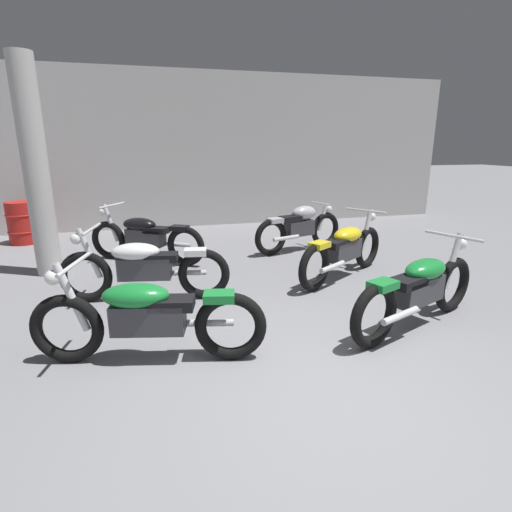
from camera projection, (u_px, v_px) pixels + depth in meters
The scene contains 10 objects.
ground_plane at pixel (331, 397), 3.24m from camera, with size 60.00×60.00×0.00m, color gray.
back_wall at pixel (201, 151), 9.63m from camera, with size 12.85×0.24×3.60m, color #BCBAB7.
support_pillar at pixel (36, 170), 5.89m from camera, with size 0.36×0.36×3.20m, color #BCBAB7.
motorcycle_left_row_0 at pixel (147, 316), 3.67m from camera, with size 2.14×0.78×0.97m.
motorcycle_left_row_1 at pixel (144, 267), 5.13m from camera, with size 2.15×0.70×0.97m.
motorcycle_left_row_2 at pixel (145, 236), 6.81m from camera, with size 1.90×1.25×0.97m.
motorcycle_right_row_0 at pixel (419, 288), 4.37m from camera, with size 2.06×1.00×0.97m.
motorcycle_right_row_1 at pixel (344, 249), 6.00m from camera, with size 1.90×1.25×0.97m.
motorcycle_right_row_2 at pixel (300, 227), 7.56m from camera, with size 1.92×0.74×0.88m.
oil_drum at pixel (22, 223), 8.12m from camera, with size 0.59×0.59×0.85m.
Camera 1 is at (-1.32, -2.55, 1.98)m, focal length 28.15 mm.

